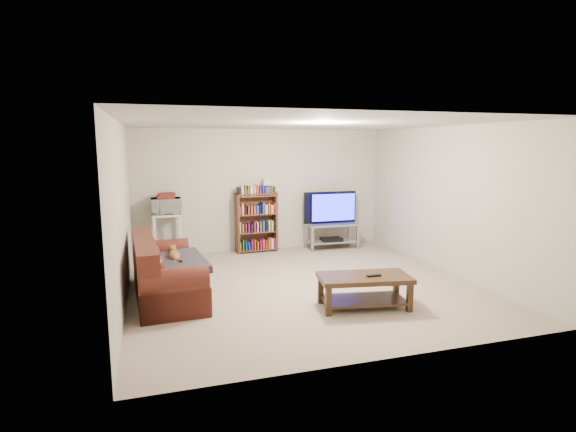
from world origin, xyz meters
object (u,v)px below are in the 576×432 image
object	(u,v)px
coffee_table	(364,285)
bookshelf	(256,222)
sofa	(162,276)
tv_stand	(332,232)

from	to	relation	value
coffee_table	bookshelf	xyz separation A→B (m)	(-0.63, 3.43, 0.31)
sofa	tv_stand	world-z (taller)	sofa
tv_stand	bookshelf	xyz separation A→B (m)	(-1.52, 0.18, 0.26)
coffee_table	sofa	bearing A→B (deg)	164.35
sofa	tv_stand	distance (m)	3.98
tv_stand	bookshelf	bearing A→B (deg)	173.88
sofa	tv_stand	bearing A→B (deg)	28.10
coffee_table	bookshelf	world-z (taller)	bookshelf
sofa	bookshelf	world-z (taller)	bookshelf
bookshelf	sofa	bearing A→B (deg)	-132.86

